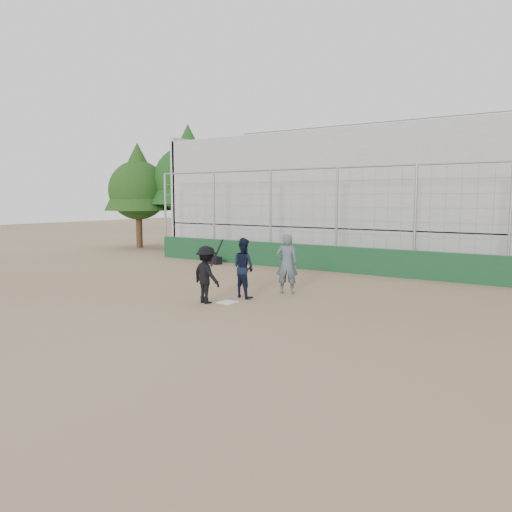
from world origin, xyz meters
The scene contains 10 objects.
ground centered at (0.00, 0.00, 0.00)m, with size 90.00×90.00×0.00m, color brown.
home_plate centered at (0.00, 0.00, 0.01)m, with size 0.44×0.44×0.02m, color white.
backstop centered at (0.00, 7.00, 0.96)m, with size 18.10×0.25×4.04m.
bleachers centered at (0.00, 11.95, 2.92)m, with size 20.25×6.70×6.98m.
tree_left centered at (-11.00, 11.00, 4.39)m, with size 4.48×4.48×7.00m.
tree_right centered at (-13.50, 9.50, 3.76)m, with size 3.84×3.84×6.00m.
batter_at_plate centered at (-0.46, -0.34, 0.78)m, with size 1.13×0.85×1.73m.
catcher_crouched centered at (-0.05, 0.82, 0.58)m, with size 1.01×0.89×1.16m.
umpire centered at (0.66, 2.06, 0.81)m, with size 0.66×0.43×1.62m, color #4D5662.
equipment_bag centered at (-5.41, 6.19, 0.17)m, with size 0.83×0.50×0.37m.
Camera 1 is at (8.06, -10.71, 2.83)m, focal length 35.00 mm.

